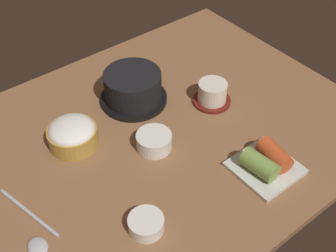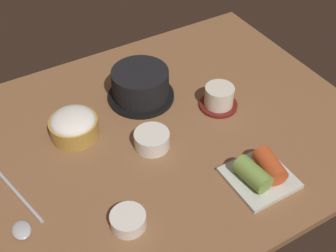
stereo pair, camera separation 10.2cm
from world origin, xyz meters
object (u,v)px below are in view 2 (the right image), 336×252
stone_pot (140,85)px  kimchi_plate (260,173)px  spoon (21,218)px  tea_cup_with_saucer (219,98)px  banchan_cup_center (152,139)px  side_bowl_near (128,220)px  rice_bowl (74,125)px

stone_pot → kimchi_plate: 38.33cm
spoon → tea_cup_with_saucer: bearing=9.1°
banchan_cup_center → side_bowl_near: size_ratio=1.15×
stone_pot → rice_bowl: (-19.90, -4.30, -1.00)cm
rice_bowl → banchan_cup_center: rice_bowl is taller
rice_bowl → kimchi_plate: 43.90cm
tea_cup_with_saucer → kimchi_plate: bearing=-104.4°
side_bowl_near → spoon: bearing=146.5°
spoon → banchan_cup_center: bearing=8.4°
kimchi_plate → side_bowl_near: size_ratio=1.87×
banchan_cup_center → side_bowl_near: bearing=-130.9°
stone_pot → spoon: 43.88cm
rice_bowl → tea_cup_with_saucer: (35.31, -8.62, -0.36)cm
stone_pot → tea_cup_with_saucer: stone_pot is taller
kimchi_plate → stone_pot: bearing=103.9°
tea_cup_with_saucer → spoon: size_ratio=0.50×
stone_pot → side_bowl_near: stone_pot is taller
side_bowl_near → spoon: (-17.84, 11.80, -1.00)cm
tea_cup_with_saucer → banchan_cup_center: (-21.32, -3.79, -0.79)cm
stone_pot → tea_cup_with_saucer: size_ratio=1.76×
tea_cup_with_saucer → side_bowl_near: size_ratio=1.37×
rice_bowl → side_bowl_near: rice_bowl is taller
banchan_cup_center → kimchi_plate: 25.41cm
tea_cup_with_saucer → spoon: 54.22cm
tea_cup_with_saucer → kimchi_plate: 25.02cm
tea_cup_with_saucer → kimchi_plate: tea_cup_with_saucer is taller
banchan_cup_center → kimchi_plate: kimchi_plate is taller
stone_pot → tea_cup_with_saucer: 20.16cm
stone_pot → banchan_cup_center: size_ratio=2.10×
stone_pot → spoon: (-38.08, -21.49, -3.61)cm
banchan_cup_center → kimchi_plate: (15.11, -20.43, 0.11)cm
kimchi_plate → side_bowl_near: 29.71cm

